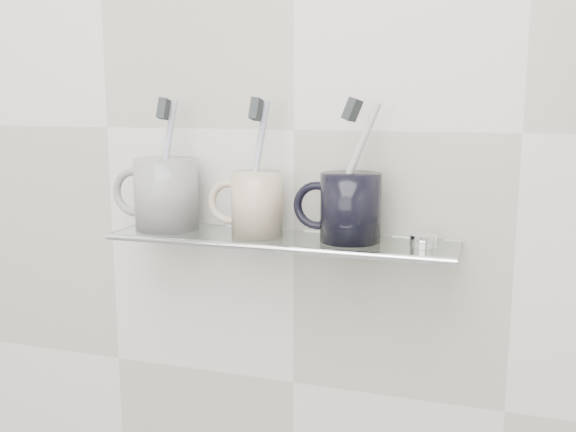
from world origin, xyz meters
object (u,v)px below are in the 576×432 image
at_px(mug_left, 166,194).
at_px(mug_right, 351,207).
at_px(shelf_glass, 281,240).
at_px(mug_center, 257,204).

xyz_separation_m(mug_left, mug_right, (0.28, 0.00, -0.01)).
relative_size(shelf_glass, mug_center, 5.43).
xyz_separation_m(mug_center, mug_right, (0.14, 0.00, 0.00)).
distance_m(shelf_glass, mug_center, 0.06).
height_order(shelf_glass, mug_center, mug_center).
bearing_deg(mug_center, mug_right, 24.71).
bearing_deg(mug_left, mug_center, 16.12).
distance_m(shelf_glass, mug_right, 0.11).
bearing_deg(shelf_glass, mug_right, 2.85).
xyz_separation_m(shelf_glass, mug_right, (0.10, 0.00, 0.05)).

